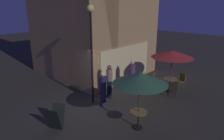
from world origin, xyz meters
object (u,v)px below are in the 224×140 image
menu_sandwich_board (56,118)px  patron_standing_0 (132,76)px  street_lamp_near_corner (91,36)px  patron_standing_1 (103,89)px  patio_umbrella_0 (172,54)px  cafe_chair_1 (181,80)px  cafe_table_0 (170,82)px  cafe_chair_2 (155,79)px  patio_umbrella_1 (140,79)px  cafe_table_1 (138,116)px  cafe_chair_0 (172,88)px  patron_standing_2 (109,81)px

menu_sandwich_board → patron_standing_0: 4.92m
street_lamp_near_corner → patron_standing_1: bearing=-80.2°
patio_umbrella_0 → patron_standing_1: (-3.75, 1.46, -1.30)m
menu_sandwich_board → cafe_chair_1: bearing=-41.9°
cafe_table_0 → cafe_chair_2: 0.88m
menu_sandwich_board → cafe_table_0: 6.54m
patio_umbrella_1 → menu_sandwich_board: bearing=134.0°
patron_standing_0 → street_lamp_near_corner: bearing=-47.5°
cafe_chair_1 → patron_standing_1: patron_standing_1 is taller
patron_standing_1 → cafe_table_1: bearing=-36.1°
patio_umbrella_1 → cafe_chair_1: size_ratio=2.43×
street_lamp_near_corner → cafe_chair_0: (3.20, -2.59, -2.77)m
menu_sandwich_board → patron_standing_1: patron_standing_1 is taller
patron_standing_0 → patron_standing_2: bearing=-49.0°
cafe_table_1 → cafe_chair_0: size_ratio=0.84×
patron_standing_0 → patron_standing_1: size_ratio=1.06×
cafe_chair_2 → menu_sandwich_board: bearing=-104.9°
menu_sandwich_board → cafe_table_1: size_ratio=1.28×
patio_umbrella_0 → patio_umbrella_1: 4.24m
patio_umbrella_0 → patron_standing_2: 3.66m
cafe_table_0 → cafe_chair_0: (-0.66, -0.50, -0.04)m
patio_umbrella_0 → patio_umbrella_1: size_ratio=1.02×
patron_standing_1 → cafe_chair_0: bearing=30.8°
patio_umbrella_1 → cafe_chair_0: size_ratio=2.65×
patio_umbrella_1 → patron_standing_1: bearing=80.6°
patio_umbrella_1 → cafe_chair_0: patio_umbrella_1 is taller
menu_sandwich_board → cafe_chair_1: 7.37m
cafe_table_0 → patron_standing_0: size_ratio=0.43×
patio_umbrella_0 → menu_sandwich_board: bearing=167.5°
patio_umbrella_0 → patio_umbrella_1: (-4.14, -0.90, -0.07)m
patron_standing_1 → cafe_chair_2: bearing=53.8°
cafe_chair_1 → patron_standing_2: patron_standing_2 is taller
street_lamp_near_corner → patron_standing_0: size_ratio=2.58×
street_lamp_near_corner → cafe_table_1: size_ratio=6.39×
cafe_table_1 → patron_standing_0: 3.63m
patio_umbrella_0 → cafe_table_0: bearing=-90.0°
cafe_chair_0 → cafe_chair_1: size_ratio=0.92×
cafe_chair_1 → patron_standing_2: bearing=-10.8°
cafe_chair_0 → patron_standing_0: (-0.83, 2.03, 0.38)m
cafe_table_1 → patron_standing_0: patron_standing_0 is taller
cafe_table_1 → patron_standing_2: 3.10m
cafe_table_1 → cafe_chair_0: 3.51m
menu_sandwich_board → patio_umbrella_1: (2.24, -2.32, 1.61)m
cafe_chair_1 → cafe_table_0: bearing=-0.0°
patron_standing_1 → street_lamp_near_corner: bearing=163.0°
cafe_chair_1 → patron_standing_0: 2.93m
cafe_chair_0 → patron_standing_2: patron_standing_2 is taller
cafe_table_1 → cafe_chair_1: bearing=7.1°
menu_sandwich_board → cafe_chair_0: 6.04m
cafe_table_0 → cafe_chair_0: cafe_chair_0 is taller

